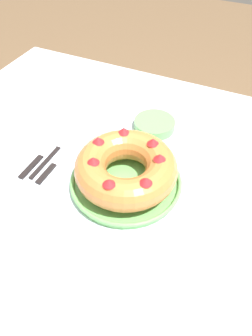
{
  "coord_description": "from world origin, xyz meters",
  "views": [
    {
      "loc": [
        0.24,
        -0.58,
        1.48
      ],
      "look_at": [
        -0.02,
        -0.01,
        0.85
      ],
      "focal_mm": 35.0,
      "sensor_mm": 36.0,
      "label": 1
    }
  ],
  "objects_px": {
    "serving_dish": "(126,182)",
    "bundt_cake": "(126,168)",
    "cake_knife": "(54,165)",
    "side_bowl": "(155,125)",
    "serving_knife": "(40,157)",
    "fork": "(54,153)"
  },
  "relations": [
    {
      "from": "serving_dish",
      "to": "bundt_cake",
      "type": "height_order",
      "value": "bundt_cake"
    },
    {
      "from": "cake_knife",
      "to": "bundt_cake",
      "type": "bearing_deg",
      "value": 11.98
    },
    {
      "from": "serving_dish",
      "to": "side_bowl",
      "type": "height_order",
      "value": "side_bowl"
    },
    {
      "from": "serving_knife",
      "to": "side_bowl",
      "type": "relative_size",
      "value": 1.66
    },
    {
      "from": "side_bowl",
      "to": "cake_knife",
      "type": "bearing_deg",
      "value": -124.93
    },
    {
      "from": "serving_knife",
      "to": "cake_knife",
      "type": "bearing_deg",
      "value": -16.76
    },
    {
      "from": "fork",
      "to": "cake_knife",
      "type": "height_order",
      "value": "cake_knife"
    },
    {
      "from": "serving_knife",
      "to": "side_bowl",
      "type": "height_order",
      "value": "side_bowl"
    },
    {
      "from": "cake_knife",
      "to": "fork",
      "type": "bearing_deg",
      "value": 130.24
    },
    {
      "from": "serving_knife",
      "to": "side_bowl",
      "type": "xyz_separation_m",
      "value": [
        0.27,
        0.29,
        0.01
      ]
    },
    {
      "from": "bundt_cake",
      "to": "side_bowl",
      "type": "xyz_separation_m",
      "value": [
        -0.02,
        0.28,
        -0.06
      ]
    },
    {
      "from": "serving_dish",
      "to": "side_bowl",
      "type": "xyz_separation_m",
      "value": [
        -0.02,
        0.28,
        0.0
      ]
    },
    {
      "from": "serving_dish",
      "to": "cake_knife",
      "type": "bearing_deg",
      "value": -174.38
    },
    {
      "from": "serving_knife",
      "to": "fork",
      "type": "bearing_deg",
      "value": 45.36
    },
    {
      "from": "serving_dish",
      "to": "cake_knife",
      "type": "relative_size",
      "value": 1.67
    },
    {
      "from": "fork",
      "to": "serving_dish",
      "type": "bearing_deg",
      "value": -1.88
    },
    {
      "from": "serving_knife",
      "to": "side_bowl",
      "type": "distance_m",
      "value": 0.39
    },
    {
      "from": "serving_knife",
      "to": "bundt_cake",
      "type": "bearing_deg",
      "value": -2.2
    },
    {
      "from": "fork",
      "to": "side_bowl",
      "type": "xyz_separation_m",
      "value": [
        0.24,
        0.26,
        0.01
      ]
    },
    {
      "from": "serving_dish",
      "to": "cake_knife",
      "type": "distance_m",
      "value": 0.23
    },
    {
      "from": "fork",
      "to": "serving_knife",
      "type": "distance_m",
      "value": 0.04
    },
    {
      "from": "fork",
      "to": "side_bowl",
      "type": "relative_size",
      "value": 1.51
    }
  ]
}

